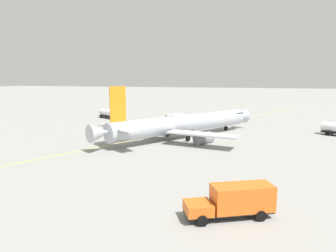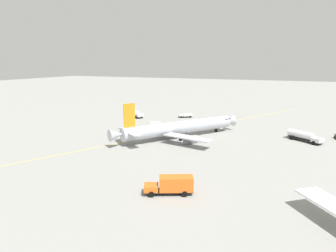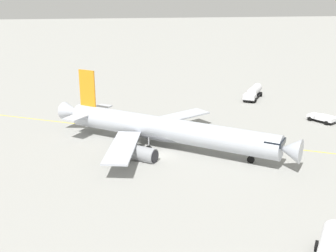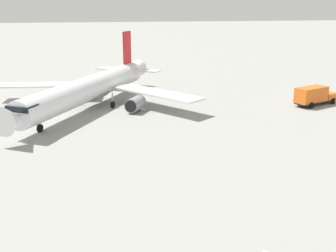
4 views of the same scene
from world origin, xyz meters
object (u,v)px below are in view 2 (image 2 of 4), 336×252
(airliner_main, at_px, (178,128))
(safety_cone_mid, at_px, (242,116))
(fuel_tanker_truck, at_px, (135,113))
(catering_truck_truck, at_px, (172,185))
(safety_cone_near, at_px, (238,118))
(pushback_tug_truck, at_px, (186,115))
(fuel_tanker_truck_extra, at_px, (304,136))

(airliner_main, height_order, safety_cone_mid, airliner_main)
(fuel_tanker_truck, bearing_deg, catering_truck_truck, -23.45)
(airliner_main, bearing_deg, safety_cone_near, 20.56)
(pushback_tug_truck, bearing_deg, airliner_main, 73.83)
(fuel_tanker_truck_extra, bearing_deg, fuel_tanker_truck, -158.99)
(fuel_tanker_truck_extra, bearing_deg, airliner_main, -129.15)
(airliner_main, relative_size, safety_cone_mid, 66.22)
(airliner_main, height_order, pushback_tug_truck, airliner_main)
(catering_truck_truck, bearing_deg, pushback_tug_truck, -96.74)
(catering_truck_truck, distance_m, fuel_tanker_truck_extra, 50.65)
(pushback_tug_truck, distance_m, safety_cone_near, 20.77)
(fuel_tanker_truck, bearing_deg, safety_cone_near, 51.32)
(pushback_tug_truck, distance_m, safety_cone_mid, 23.13)
(safety_cone_mid, bearing_deg, pushback_tug_truck, -153.86)
(airliner_main, xyz_separation_m, fuel_tanker_truck, (-28.65, 24.53, -1.31))
(pushback_tug_truck, bearing_deg, fuel_tanker_truck_extra, 121.21)
(fuel_tanker_truck, relative_size, safety_cone_mid, 16.31)
(pushback_tug_truck, bearing_deg, catering_truck_truck, 75.69)
(airliner_main, relative_size, fuel_tanker_truck_extra, 3.79)
(airliner_main, height_order, fuel_tanker_truck, airliner_main)
(catering_truck_truck, bearing_deg, safety_cone_near, -113.06)
(safety_cone_near, height_order, safety_cone_mid, same)
(fuel_tanker_truck, distance_m, pushback_tug_truck, 20.72)
(catering_truck_truck, distance_m, safety_cone_mid, 77.66)
(fuel_tanker_truck_extra, bearing_deg, safety_cone_near, 163.78)
(pushback_tug_truck, bearing_deg, safety_cone_near, 165.58)
(fuel_tanker_truck, xyz_separation_m, safety_cone_mid, (40.13, 17.50, -1.29))
(pushback_tug_truck, bearing_deg, safety_cone_mid, 173.73)
(airliner_main, relative_size, catering_truck_truck, 4.27)
(pushback_tug_truck, xyz_separation_m, safety_cone_mid, (20.76, 10.19, -0.54))
(fuel_tanker_truck_extra, bearing_deg, catering_truck_truck, -80.91)
(airliner_main, distance_m, fuel_tanker_truck_extra, 35.47)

